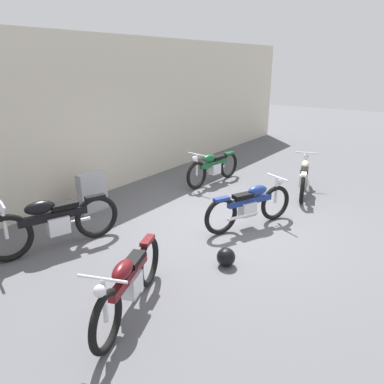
{
  "coord_description": "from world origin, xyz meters",
  "views": [
    {
      "loc": [
        -5.69,
        -3.13,
        2.95
      ],
      "look_at": [
        -0.17,
        0.84,
        0.55
      ],
      "focal_mm": 34.62,
      "sensor_mm": 36.0,
      "label": 1
    }
  ],
  "objects_px": {
    "stone_marker": "(92,192)",
    "motorcycle_cream": "(304,177)",
    "motorcycle_black": "(53,222)",
    "helmet": "(226,257)",
    "motorcycle_blue": "(250,205)",
    "motorcycle_maroon": "(129,283)",
    "motorcycle_green": "(213,167)"
  },
  "relations": [
    {
      "from": "stone_marker",
      "to": "helmet",
      "type": "distance_m",
      "value": 3.4
    },
    {
      "from": "stone_marker",
      "to": "helmet",
      "type": "bearing_deg",
      "value": -94.81
    },
    {
      "from": "stone_marker",
      "to": "motorcycle_green",
      "type": "xyz_separation_m",
      "value": [
        3.05,
        -0.99,
        0.01
      ]
    },
    {
      "from": "motorcycle_blue",
      "to": "motorcycle_green",
      "type": "xyz_separation_m",
      "value": [
        1.84,
        2.0,
        -0.01
      ]
    },
    {
      "from": "motorcycle_black",
      "to": "motorcycle_green",
      "type": "bearing_deg",
      "value": -164.2
    },
    {
      "from": "motorcycle_blue",
      "to": "stone_marker",
      "type": "bearing_deg",
      "value": 135.71
    },
    {
      "from": "helmet",
      "to": "motorcycle_blue",
      "type": "xyz_separation_m",
      "value": [
        1.5,
        0.38,
        0.28
      ]
    },
    {
      "from": "motorcycle_maroon",
      "to": "motorcycle_green",
      "type": "relative_size",
      "value": 0.96
    },
    {
      "from": "helmet",
      "to": "motorcycle_cream",
      "type": "distance_m",
      "value": 3.89
    },
    {
      "from": "motorcycle_black",
      "to": "motorcycle_green",
      "type": "height_order",
      "value": "motorcycle_black"
    },
    {
      "from": "stone_marker",
      "to": "motorcycle_black",
      "type": "xyz_separation_m",
      "value": [
        -1.46,
        -0.79,
        0.06
      ]
    },
    {
      "from": "helmet",
      "to": "motorcycle_blue",
      "type": "relative_size",
      "value": 0.16
    },
    {
      "from": "motorcycle_black",
      "to": "motorcycle_cream",
      "type": "distance_m",
      "value": 5.59
    },
    {
      "from": "motorcycle_blue",
      "to": "motorcycle_cream",
      "type": "distance_m",
      "value": 2.38
    },
    {
      "from": "motorcycle_black",
      "to": "motorcycle_green",
      "type": "relative_size",
      "value": 1.09
    },
    {
      "from": "stone_marker",
      "to": "motorcycle_maroon",
      "type": "height_order",
      "value": "motorcycle_maroon"
    },
    {
      "from": "motorcycle_cream",
      "to": "motorcycle_maroon",
      "type": "xyz_separation_m",
      "value": [
        -5.54,
        0.17,
        0.01
      ]
    },
    {
      "from": "motorcycle_blue",
      "to": "motorcycle_green",
      "type": "height_order",
      "value": "motorcycle_blue"
    },
    {
      "from": "stone_marker",
      "to": "motorcycle_cream",
      "type": "height_order",
      "value": "motorcycle_cream"
    },
    {
      "from": "motorcycle_blue",
      "to": "motorcycle_cream",
      "type": "relative_size",
      "value": 0.99
    },
    {
      "from": "motorcycle_cream",
      "to": "motorcycle_green",
      "type": "height_order",
      "value": "motorcycle_green"
    },
    {
      "from": "motorcycle_cream",
      "to": "motorcycle_black",
      "type": "bearing_deg",
      "value": 137.32
    },
    {
      "from": "motorcycle_cream",
      "to": "stone_marker",
      "type": "bearing_deg",
      "value": 121.13
    },
    {
      "from": "motorcycle_black",
      "to": "motorcycle_blue",
      "type": "bearing_deg",
      "value": 158.93
    },
    {
      "from": "helmet",
      "to": "motorcycle_maroon",
      "type": "xyz_separation_m",
      "value": [
        -1.66,
        0.38,
        0.28
      ]
    },
    {
      "from": "helmet",
      "to": "motorcycle_blue",
      "type": "height_order",
      "value": "motorcycle_blue"
    },
    {
      "from": "motorcycle_cream",
      "to": "motorcycle_green",
      "type": "distance_m",
      "value": 2.24
    },
    {
      "from": "motorcycle_blue",
      "to": "motorcycle_black",
      "type": "distance_m",
      "value": 3.47
    },
    {
      "from": "motorcycle_cream",
      "to": "motorcycle_maroon",
      "type": "bearing_deg",
      "value": 160.68
    },
    {
      "from": "helmet",
      "to": "motorcycle_black",
      "type": "distance_m",
      "value": 2.86
    },
    {
      "from": "helmet",
      "to": "motorcycle_green",
      "type": "relative_size",
      "value": 0.15
    },
    {
      "from": "stone_marker",
      "to": "helmet",
      "type": "relative_size",
      "value": 2.9
    }
  ]
}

